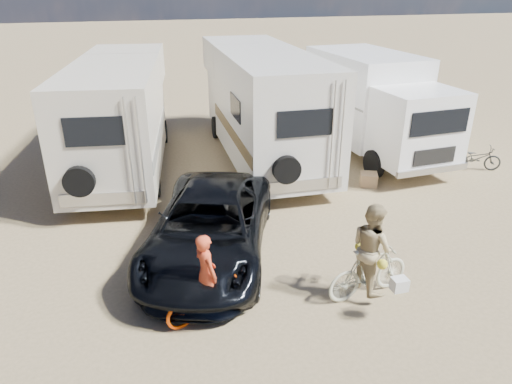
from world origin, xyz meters
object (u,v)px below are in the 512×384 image
object	(u,v)px
bike_parked	(477,158)
box_truck	(377,107)
rider_man	(206,281)
bike_woman	(369,271)
rider_woman	(371,255)
bike_man	(207,296)
cooler	(211,236)
rv_left	(121,117)
crate	(369,179)
dark_suv	(210,227)
rv_main	(262,106)

from	to	relation	value
bike_parked	box_truck	bearing A→B (deg)	72.65
rider_man	bike_woman	bearing A→B (deg)	-113.84
rider_woman	bike_man	bearing A→B (deg)	77.77
bike_woman	cooler	distance (m)	3.83
rv_left	crate	distance (m)	8.05
rv_left	dark_suv	xyz separation A→B (m)	(1.75, -6.18, -0.98)
box_truck	rider_woman	size ratio (longest dim) A/B	3.54
bike_woman	rv_main	bearing A→B (deg)	-10.04
rider_woman	cooler	bearing A→B (deg)	34.79
box_truck	rider_man	distance (m)	10.31
rv_main	cooler	xyz separation A→B (m)	(-2.79, -5.43, -1.62)
dark_suv	crate	world-z (taller)	dark_suv
bike_woman	rider_woman	world-z (taller)	rider_woman
box_truck	bike_parked	bearing A→B (deg)	-45.17
bike_parked	cooler	xyz separation A→B (m)	(-9.27, -2.45, -0.20)
box_truck	rv_left	bearing A→B (deg)	170.02
rider_man	crate	bearing A→B (deg)	-71.16
rider_man	crate	world-z (taller)	rider_man
dark_suv	bike_man	world-z (taller)	dark_suv
box_truck	rider_man	size ratio (longest dim) A/B	4.15
bike_woman	rider_man	size ratio (longest dim) A/B	1.17
bike_man	cooler	distance (m)	2.64
rv_main	dark_suv	world-z (taller)	rv_main
box_truck	rider_woman	xyz separation A→B (m)	(-4.07, -7.47, -0.80)
rv_left	bike_parked	bearing A→B (deg)	-8.50
rv_main	rider_man	world-z (taller)	rv_main
dark_suv	rider_man	size ratio (longest dim) A/B	3.45
box_truck	bike_man	xyz separation A→B (m)	(-7.23, -7.29, -1.27)
rv_left	rider_man	distance (m)	8.41
cooler	rider_man	bearing A→B (deg)	-104.72
rv_main	rv_left	size ratio (longest dim) A/B	1.05
box_truck	crate	world-z (taller)	box_truck
rider_man	cooler	size ratio (longest dim) A/B	2.97
dark_suv	bike_man	distance (m)	2.13
rv_main	bike_man	world-z (taller)	rv_main
bike_parked	rider_man	bearing A→B (deg)	141.41
dark_suv	cooler	size ratio (longest dim) A/B	10.25
rv_left	rider_woman	world-z (taller)	rv_left
cooler	rv_left	bearing A→B (deg)	104.68
rider_man	rider_woman	xyz separation A→B (m)	(3.16, -0.18, 0.13)
box_truck	bike_man	size ratio (longest dim) A/B	3.83
rider_woman	box_truck	bearing A→B (deg)	-37.62
rv_main	crate	bearing A→B (deg)	-51.71
bike_woman	cooler	world-z (taller)	bike_woman
bike_woman	cooler	xyz separation A→B (m)	(-2.64, 2.75, -0.34)
dark_suv	cooler	distance (m)	0.74
crate	bike_parked	bearing A→B (deg)	4.06
rv_main	crate	size ratio (longest dim) A/B	17.48
bike_man	cooler	bearing A→B (deg)	-32.02
rv_main	bike_man	distance (m)	8.78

